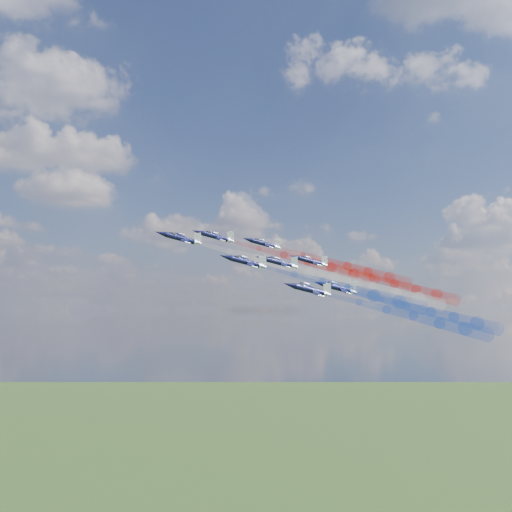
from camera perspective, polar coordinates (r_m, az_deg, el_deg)
name	(u,v)px	position (r m, az deg, el deg)	size (l,w,h in m)	color
jet_lead	(180,238)	(140.68, -6.86, 1.60)	(8.83, 11.03, 2.94)	black
trail_lead	(284,265)	(147.92, 2.53, -0.85)	(3.68, 41.13, 3.68)	white
jet_inner_left	(245,262)	(134.59, -0.99, -0.53)	(8.83, 11.03, 2.94)	black
trail_inner_left	(348,288)	(144.44, 8.37, -2.92)	(3.68, 41.13, 3.68)	blue
jet_inner_right	(215,237)	(153.78, -3.72, 1.77)	(8.83, 11.03, 2.94)	black
trail_inner_right	(308,261)	(162.08, 4.72, -0.49)	(3.68, 41.13, 3.68)	red
jet_outer_left	(309,290)	(128.84, 4.85, -3.06)	(8.83, 11.03, 2.94)	black
trail_outer_left	(414,316)	(141.17, 14.08, -5.29)	(3.68, 41.13, 3.68)	blue
jet_center_third	(279,262)	(145.79, 2.05, -0.58)	(8.83, 11.03, 2.94)	black
trail_center_third	(373,287)	(156.64, 10.51, -2.79)	(3.68, 41.13, 3.68)	white
jet_outer_right	(263,244)	(165.97, 0.66, 1.13)	(8.83, 11.03, 2.94)	black
trail_outer_right	(347,266)	(175.91, 8.24, -0.93)	(3.68, 41.13, 3.68)	red
jet_rear_left	(337,288)	(142.85, 7.36, -2.87)	(8.83, 11.03, 2.94)	black
trail_rear_left	(431,312)	(155.88, 15.53, -4.89)	(3.68, 41.13, 3.68)	blue
jet_rear_right	(310,261)	(161.25, 4.93, -0.46)	(8.83, 11.03, 2.94)	black
trail_rear_right	(394,284)	(173.00, 12.42, -2.46)	(3.68, 41.13, 3.68)	red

